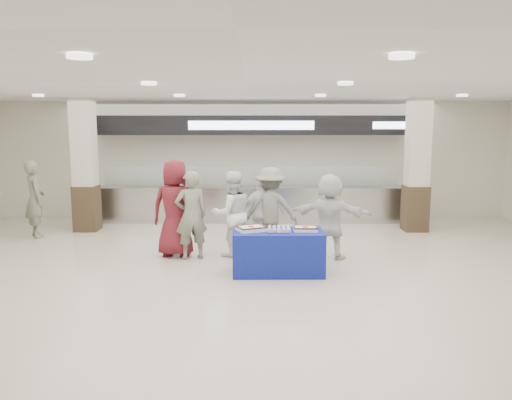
{
  "coord_description": "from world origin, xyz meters",
  "views": [
    {
      "loc": [
        0.16,
        -7.78,
        2.53
      ],
      "look_at": [
        0.13,
        1.6,
        1.14
      ],
      "focal_mm": 35.0,
      "sensor_mm": 36.0,
      "label": 1
    }
  ],
  "objects_px": {
    "sheet_cake_right": "(305,228)",
    "chef_tall": "(232,214)",
    "civilian_white": "(330,216)",
    "display_table": "(278,252)",
    "soldier_bg": "(35,199)",
    "civilian_maroon": "(176,208)",
    "soldier_a": "(191,215)",
    "chef_short": "(262,213)",
    "soldier_b": "(270,209)",
    "sheet_cake_left": "(251,228)",
    "cupcake_tray": "(279,229)"
  },
  "relations": [
    {
      "from": "display_table",
      "to": "civilian_white",
      "type": "relative_size",
      "value": 0.94
    },
    {
      "from": "cupcake_tray",
      "to": "chef_tall",
      "type": "relative_size",
      "value": 0.25
    },
    {
      "from": "display_table",
      "to": "cupcake_tray",
      "type": "distance_m",
      "value": 0.41
    },
    {
      "from": "sheet_cake_left",
      "to": "cupcake_tray",
      "type": "bearing_deg",
      "value": -4.65
    },
    {
      "from": "sheet_cake_right",
      "to": "chef_tall",
      "type": "relative_size",
      "value": 0.25
    },
    {
      "from": "sheet_cake_right",
      "to": "cupcake_tray",
      "type": "distance_m",
      "value": 0.46
    },
    {
      "from": "soldier_a",
      "to": "cupcake_tray",
      "type": "bearing_deg",
      "value": 127.18
    },
    {
      "from": "cupcake_tray",
      "to": "soldier_bg",
      "type": "xyz_separation_m",
      "value": [
        -5.46,
        2.91,
        0.1
      ]
    },
    {
      "from": "soldier_bg",
      "to": "chef_tall",
      "type": "bearing_deg",
      "value": -145.04
    },
    {
      "from": "soldier_b",
      "to": "civilian_white",
      "type": "bearing_deg",
      "value": 155.09
    },
    {
      "from": "civilian_white",
      "to": "chef_short",
      "type": "bearing_deg",
      "value": -8.44
    },
    {
      "from": "soldier_b",
      "to": "sheet_cake_left",
      "type": "bearing_deg",
      "value": 81.94
    },
    {
      "from": "sheet_cake_right",
      "to": "soldier_a",
      "type": "relative_size",
      "value": 0.24
    },
    {
      "from": "display_table",
      "to": "soldier_a",
      "type": "distance_m",
      "value": 1.94
    },
    {
      "from": "display_table",
      "to": "sheet_cake_left",
      "type": "height_order",
      "value": "sheet_cake_left"
    },
    {
      "from": "soldier_a",
      "to": "civilian_white",
      "type": "relative_size",
      "value": 1.03
    },
    {
      "from": "cupcake_tray",
      "to": "chef_short",
      "type": "distance_m",
      "value": 1.72
    },
    {
      "from": "chef_tall",
      "to": "soldier_bg",
      "type": "height_order",
      "value": "soldier_bg"
    },
    {
      "from": "civilian_white",
      "to": "display_table",
      "type": "bearing_deg",
      "value": 63.08
    },
    {
      "from": "cupcake_tray",
      "to": "soldier_a",
      "type": "xyz_separation_m",
      "value": [
        -1.63,
        0.99,
        0.07
      ]
    },
    {
      "from": "sheet_cake_right",
      "to": "chef_tall",
      "type": "xyz_separation_m",
      "value": [
        -1.32,
        1.18,
        0.04
      ]
    },
    {
      "from": "civilian_maroon",
      "to": "chef_short",
      "type": "xyz_separation_m",
      "value": [
        1.69,
        0.5,
        -0.18
      ]
    },
    {
      "from": "civilian_maroon",
      "to": "soldier_bg",
      "type": "distance_m",
      "value": 3.89
    },
    {
      "from": "sheet_cake_left",
      "to": "soldier_b",
      "type": "bearing_deg",
      "value": 77.17
    },
    {
      "from": "display_table",
      "to": "sheet_cake_right",
      "type": "relative_size",
      "value": 3.78
    },
    {
      "from": "sheet_cake_right",
      "to": "soldier_b",
      "type": "relative_size",
      "value": 0.24
    },
    {
      "from": "cupcake_tray",
      "to": "civilian_maroon",
      "type": "bearing_deg",
      "value": 148.51
    },
    {
      "from": "chef_short",
      "to": "cupcake_tray",
      "type": "bearing_deg",
      "value": 86.58
    },
    {
      "from": "chef_tall",
      "to": "civilian_white",
      "type": "relative_size",
      "value": 1.01
    },
    {
      "from": "civilian_white",
      "to": "soldier_bg",
      "type": "bearing_deg",
      "value": 2.71
    },
    {
      "from": "display_table",
      "to": "chef_short",
      "type": "distance_m",
      "value": 1.73
    },
    {
      "from": "chef_tall",
      "to": "civilian_white",
      "type": "xyz_separation_m",
      "value": [
        1.88,
        -0.19,
        -0.01
      ]
    },
    {
      "from": "sheet_cake_left",
      "to": "soldier_a",
      "type": "relative_size",
      "value": 0.33
    },
    {
      "from": "sheet_cake_right",
      "to": "soldier_a",
      "type": "height_order",
      "value": "soldier_a"
    },
    {
      "from": "sheet_cake_left",
      "to": "soldier_a",
      "type": "distance_m",
      "value": 1.5
    },
    {
      "from": "cupcake_tray",
      "to": "soldier_b",
      "type": "xyz_separation_m",
      "value": [
        -0.1,
        1.68,
        0.07
      ]
    },
    {
      "from": "civilian_maroon",
      "to": "cupcake_tray",
      "type": "bearing_deg",
      "value": 154.17
    },
    {
      "from": "sheet_cake_left",
      "to": "civilian_white",
      "type": "xyz_separation_m",
      "value": [
        1.49,
        1.0,
        0.03
      ]
    },
    {
      "from": "sheet_cake_right",
      "to": "soldier_a",
      "type": "bearing_deg",
      "value": 155.85
    },
    {
      "from": "sheet_cake_right",
      "to": "civilian_maroon",
      "type": "height_order",
      "value": "civilian_maroon"
    },
    {
      "from": "soldier_b",
      "to": "civilian_white",
      "type": "distance_m",
      "value": 1.29
    },
    {
      "from": "chef_tall",
      "to": "civilian_maroon",
      "type": "bearing_deg",
      "value": -20.3
    },
    {
      "from": "chef_short",
      "to": "soldier_b",
      "type": "bearing_deg",
      "value": 158.97
    },
    {
      "from": "display_table",
      "to": "sheet_cake_left",
      "type": "bearing_deg",
      "value": 179.02
    },
    {
      "from": "cupcake_tray",
      "to": "chef_tall",
      "type": "height_order",
      "value": "chef_tall"
    },
    {
      "from": "display_table",
      "to": "civilian_maroon",
      "type": "distance_m",
      "value": 2.34
    },
    {
      "from": "soldier_a",
      "to": "soldier_bg",
      "type": "relative_size",
      "value": 0.96
    },
    {
      "from": "civilian_maroon",
      "to": "soldier_a",
      "type": "xyz_separation_m",
      "value": [
        0.33,
        -0.21,
        -0.1
      ]
    },
    {
      "from": "soldier_a",
      "to": "civilian_white",
      "type": "bearing_deg",
      "value": 159.49
    },
    {
      "from": "display_table",
      "to": "soldier_b",
      "type": "height_order",
      "value": "soldier_b"
    }
  ]
}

